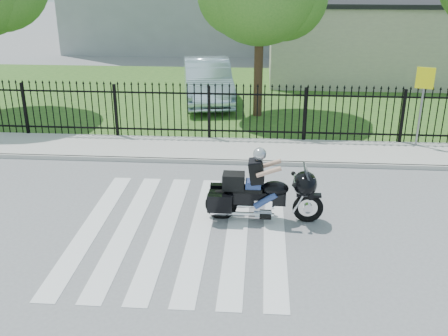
{
  "coord_description": "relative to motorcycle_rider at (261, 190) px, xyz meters",
  "views": [
    {
      "loc": [
        1.65,
        -9.93,
        5.51
      ],
      "look_at": [
        0.83,
        1.21,
        1.0
      ],
      "focal_mm": 42.0,
      "sensor_mm": 36.0,
      "label": 1
    }
  ],
  "objects": [
    {
      "name": "traffic_sign",
      "position": [
        4.73,
        5.04,
        1.12
      ],
      "size": [
        0.51,
        0.19,
        2.41
      ],
      "rotation": [
        0.0,
        0.0,
        -0.29
      ],
      "color": "gray",
      "rests_on": "sidewalk"
    },
    {
      "name": "crosswalk",
      "position": [
        -1.69,
        -0.65,
        -0.71
      ],
      "size": [
        5.0,
        5.5,
        0.01
      ],
      "primitive_type": null,
      "color": "silver",
      "rests_on": "ground"
    },
    {
      "name": "sidewalk",
      "position": [
        -1.69,
        4.35,
        -0.66
      ],
      "size": [
        40.0,
        2.0,
        0.12
      ],
      "primitive_type": "cube",
      "color": "#ADAAA3",
      "rests_on": "ground"
    },
    {
      "name": "iron_fence",
      "position": [
        -1.69,
        5.35,
        0.19
      ],
      "size": [
        26.0,
        0.04,
        1.8
      ],
      "color": "black",
      "rests_on": "ground"
    },
    {
      "name": "motorcycle_rider",
      "position": [
        0.0,
        0.0,
        0.0
      ],
      "size": [
        2.65,
        0.79,
        1.75
      ],
      "rotation": [
        0.0,
        0.0,
        -0.02
      ],
      "color": "black",
      "rests_on": "ground"
    },
    {
      "name": "building_low_roof",
      "position": [
        5.31,
        15.35,
        2.88
      ],
      "size": [
        10.2,
        6.2,
        0.2
      ],
      "primitive_type": "cube",
      "color": "black",
      "rests_on": "building_low"
    },
    {
      "name": "grass_strip",
      "position": [
        -1.69,
        11.35,
        -0.71
      ],
      "size": [
        40.0,
        12.0,
        0.02
      ],
      "primitive_type": "cube",
      "color": "#23501B",
      "rests_on": "ground"
    },
    {
      "name": "curb",
      "position": [
        -1.69,
        3.35,
        -0.66
      ],
      "size": [
        40.0,
        0.12,
        0.12
      ],
      "primitive_type": "cube",
      "color": "#ADAAA3",
      "rests_on": "ground"
    },
    {
      "name": "building_low",
      "position": [
        5.31,
        15.35,
        1.03
      ],
      "size": [
        10.0,
        6.0,
        3.5
      ],
      "primitive_type": "cube",
      "color": "beige",
      "rests_on": "ground"
    },
    {
      "name": "parked_car",
      "position": [
        -2.24,
        10.22,
        0.15
      ],
      "size": [
        2.64,
        5.37,
        1.69
      ],
      "primitive_type": "imported",
      "rotation": [
        0.0,
        0.0,
        0.17
      ],
      "color": "silver",
      "rests_on": "grass_strip"
    },
    {
      "name": "ground",
      "position": [
        -1.69,
        -0.65,
        -0.72
      ],
      "size": [
        120.0,
        120.0,
        0.0
      ],
      "primitive_type": "plane",
      "color": "slate",
      "rests_on": "ground"
    }
  ]
}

